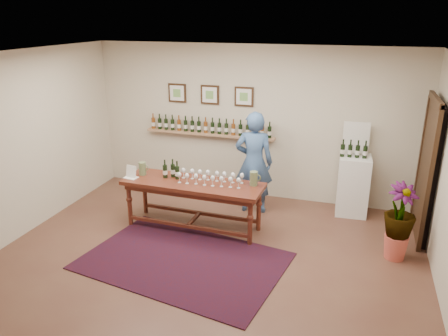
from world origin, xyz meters
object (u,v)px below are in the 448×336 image
(display_pedestal, at_px, (353,185))
(tasting_table, at_px, (193,189))
(potted_plant, at_px, (399,222))
(person, at_px, (254,163))

(display_pedestal, bearing_deg, tasting_table, -150.89)
(potted_plant, xyz_separation_m, person, (-2.31, 0.95, 0.32))
(tasting_table, height_order, display_pedestal, display_pedestal)
(display_pedestal, distance_m, person, 1.74)
(person, bearing_deg, display_pedestal, -174.49)
(potted_plant, bearing_deg, display_pedestal, 115.66)
(tasting_table, relative_size, display_pedestal, 2.19)
(tasting_table, relative_size, person, 1.27)
(tasting_table, bearing_deg, person, 52.45)
(tasting_table, xyz_separation_m, person, (0.76, 0.93, 0.22))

